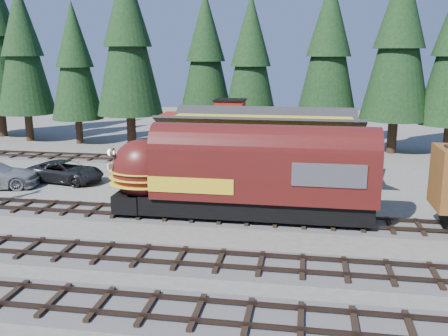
% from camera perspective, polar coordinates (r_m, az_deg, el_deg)
% --- Properties ---
extents(ground, '(120.00, 120.00, 0.00)m').
position_cam_1_polar(ground, '(24.00, 1.74, -9.05)').
color(ground, '#6B665B').
rests_on(ground, ground).
extents(track_siding, '(68.00, 3.20, 0.33)m').
position_cam_1_polar(track_siding, '(28.43, 23.44, -6.46)').
color(track_siding, '#4C4947').
rests_on(track_siding, ground).
extents(track_spur, '(32.00, 3.20, 0.33)m').
position_cam_1_polar(track_spur, '(43.03, -8.26, 0.89)').
color(track_spur, '#4C4947').
rests_on(track_spur, ground).
extents(depot, '(12.80, 7.00, 5.30)m').
position_cam_1_polar(depot, '(33.24, 4.23, 2.50)').
color(depot, yellow).
rests_on(depot, ground).
extents(conifer_backdrop, '(80.32, 22.05, 17.20)m').
position_cam_1_polar(conifer_backdrop, '(46.48, 13.21, 13.72)').
color(conifer_backdrop, black).
rests_on(conifer_backdrop, ground).
extents(locomotive, '(14.79, 2.94, 4.02)m').
position_cam_1_polar(locomotive, '(27.14, 1.21, -1.14)').
color(locomotive, black).
rests_on(locomotive, ground).
extents(caboose, '(9.46, 2.74, 4.92)m').
position_cam_1_polar(caboose, '(41.19, -0.52, 3.88)').
color(caboose, black).
rests_on(caboose, ground).
extents(pickup_truck_a, '(5.86, 3.44, 1.53)m').
position_cam_1_polar(pickup_truck_a, '(37.27, -17.64, -0.38)').
color(pickup_truck_a, black).
rests_on(pickup_truck_a, ground).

